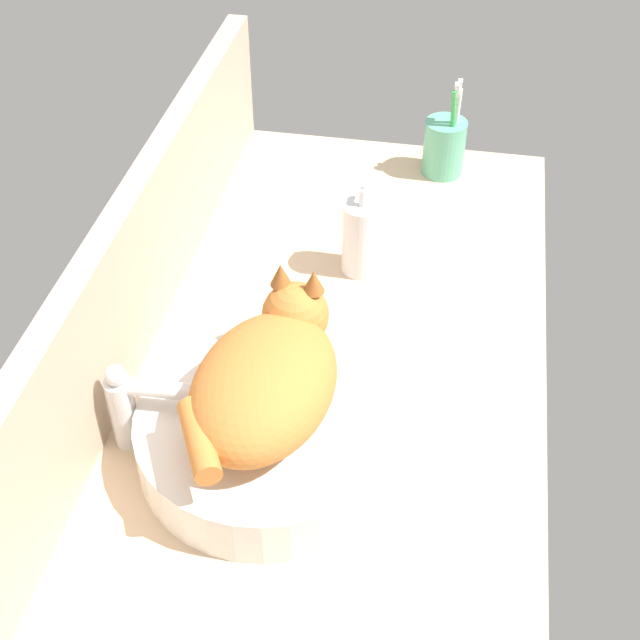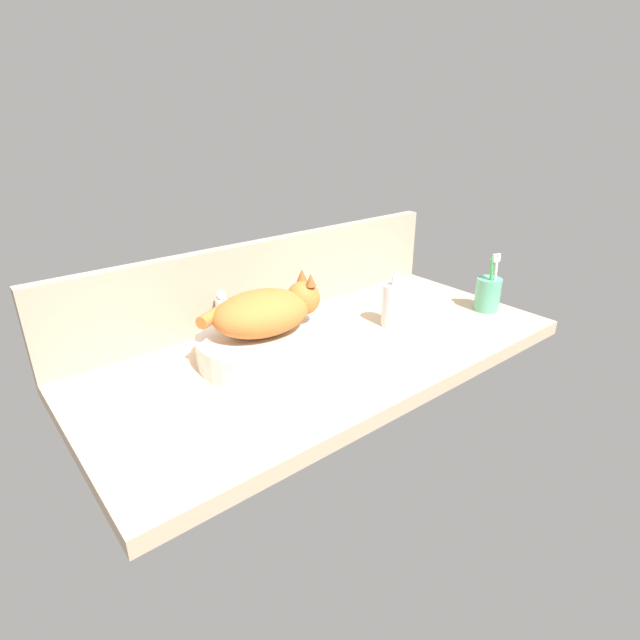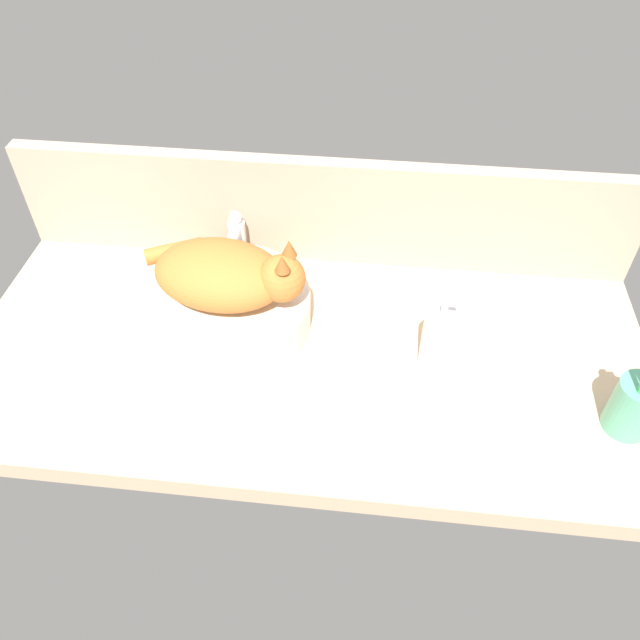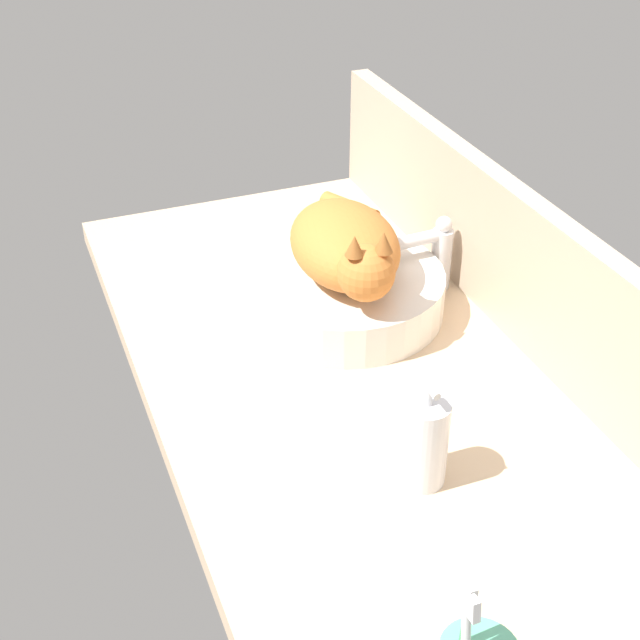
{
  "view_description": "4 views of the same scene",
  "coord_description": "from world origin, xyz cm",
  "px_view_note": "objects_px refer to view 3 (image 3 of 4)",
  "views": [
    {
      "loc": [
        -89.25,
        -14.91,
        90.15
      ],
      "look_at": [
        -0.52,
        1.39,
        10.01
      ],
      "focal_mm": 50.0,
      "sensor_mm": 36.0,
      "label": 1
    },
    {
      "loc": [
        -76.74,
        -91.42,
        60.51
      ],
      "look_at": [
        -4.38,
        -2.51,
        10.13
      ],
      "focal_mm": 28.0,
      "sensor_mm": 36.0,
      "label": 2
    },
    {
      "loc": [
        11.47,
        -79.56,
        87.66
      ],
      "look_at": [
        2.98,
        -3.27,
        11.5
      ],
      "focal_mm": 35.0,
      "sensor_mm": 36.0,
      "label": 3
    },
    {
      "loc": [
        98.43,
        -44.07,
        81.53
      ],
      "look_at": [
        -2.38,
        -4.43,
        9.27
      ],
      "focal_mm": 50.0,
      "sensor_mm": 36.0,
      "label": 4
    }
  ],
  "objects_px": {
    "soap_dispenser": "(439,340)",
    "toothbrush_cup": "(634,406)",
    "cat": "(227,274)",
    "faucet": "(237,240)",
    "sink_basin": "(225,310)"
  },
  "relations": [
    {
      "from": "soap_dispenser",
      "to": "toothbrush_cup",
      "type": "relative_size",
      "value": 0.84
    },
    {
      "from": "cat",
      "to": "faucet",
      "type": "height_order",
      "value": "cat"
    },
    {
      "from": "cat",
      "to": "toothbrush_cup",
      "type": "bearing_deg",
      "value": -13.26
    },
    {
      "from": "faucet",
      "to": "soap_dispenser",
      "type": "distance_m",
      "value": 0.48
    },
    {
      "from": "faucet",
      "to": "toothbrush_cup",
      "type": "bearing_deg",
      "value": -25.0
    },
    {
      "from": "sink_basin",
      "to": "toothbrush_cup",
      "type": "xyz_separation_m",
      "value": [
        0.73,
        -0.17,
        0.02
      ]
    },
    {
      "from": "faucet",
      "to": "toothbrush_cup",
      "type": "xyz_separation_m",
      "value": [
        0.74,
        -0.34,
        -0.02
      ]
    },
    {
      "from": "faucet",
      "to": "cat",
      "type": "bearing_deg",
      "value": -82.33
    },
    {
      "from": "cat",
      "to": "faucet",
      "type": "bearing_deg",
      "value": 97.67
    },
    {
      "from": "toothbrush_cup",
      "to": "sink_basin",
      "type": "bearing_deg",
      "value": 166.91
    },
    {
      "from": "soap_dispenser",
      "to": "toothbrush_cup",
      "type": "xyz_separation_m",
      "value": [
        0.32,
        -0.11,
        -0.01
      ]
    },
    {
      "from": "cat",
      "to": "soap_dispenser",
      "type": "xyz_separation_m",
      "value": [
        0.39,
        -0.06,
        -0.07
      ]
    },
    {
      "from": "cat",
      "to": "sink_basin",
      "type": "bearing_deg",
      "value": 176.02
    },
    {
      "from": "sink_basin",
      "to": "soap_dispenser",
      "type": "height_order",
      "value": "soap_dispenser"
    },
    {
      "from": "sink_basin",
      "to": "cat",
      "type": "relative_size",
      "value": 1.04
    }
  ]
}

